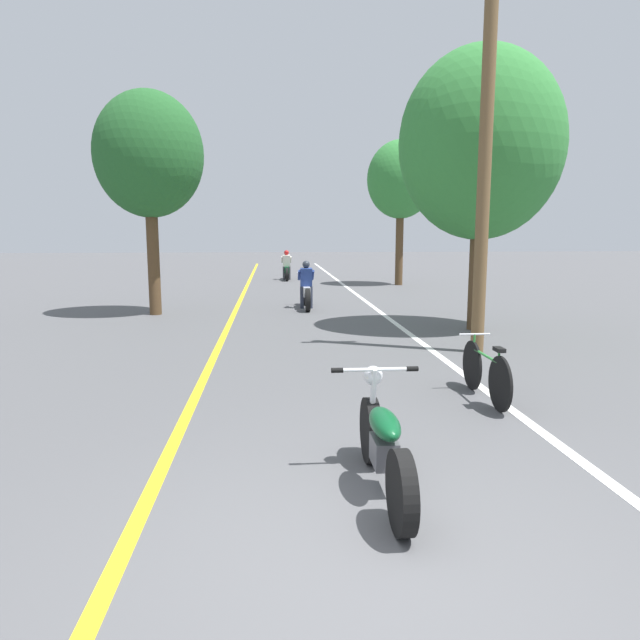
# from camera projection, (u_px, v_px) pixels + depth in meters

# --- Properties ---
(ground_plane) EXTENTS (120.00, 120.00, 0.00)m
(ground_plane) POSITION_uv_depth(u_px,v_px,m) (366.00, 560.00, 3.93)
(ground_plane) COLOR #515154
(lane_stripe_center) EXTENTS (0.14, 48.00, 0.01)m
(lane_stripe_center) POSITION_uv_depth(u_px,v_px,m) (236.00, 309.00, 16.60)
(lane_stripe_center) COLOR yellow
(lane_stripe_center) RESTS_ON ground
(lane_stripe_edge) EXTENTS (0.14, 48.00, 0.01)m
(lane_stripe_edge) POSITION_uv_depth(u_px,v_px,m) (375.00, 308.00, 16.93)
(lane_stripe_edge) COLOR white
(lane_stripe_edge) RESTS_ON ground
(utility_pole) EXTENTS (1.10, 0.24, 7.36)m
(utility_pole) POSITION_uv_depth(u_px,v_px,m) (486.00, 145.00, 10.16)
(utility_pole) COLOR brown
(utility_pole) RESTS_ON ground
(roadside_tree_right_near) EXTENTS (3.65, 3.29, 6.26)m
(roadside_tree_right_near) POSITION_uv_depth(u_px,v_px,m) (481.00, 145.00, 12.59)
(roadside_tree_right_near) COLOR #513A23
(roadside_tree_right_near) RESTS_ON ground
(roadside_tree_right_far) EXTENTS (2.80, 2.52, 6.00)m
(roadside_tree_right_far) POSITION_uv_depth(u_px,v_px,m) (401.00, 180.00, 23.60)
(roadside_tree_right_far) COLOR #513A23
(roadside_tree_right_far) RESTS_ON ground
(roadside_tree_left) EXTENTS (2.85, 2.57, 5.89)m
(roadside_tree_left) POSITION_uv_depth(u_px,v_px,m) (149.00, 156.00, 14.95)
(roadside_tree_left) COLOR #513A23
(roadside_tree_left) RESTS_ON ground
(motorcycle_foreground) EXTENTS (0.82, 1.99, 1.00)m
(motorcycle_foreground) POSITION_uv_depth(u_px,v_px,m) (383.00, 444.00, 4.92)
(motorcycle_foreground) COLOR black
(motorcycle_foreground) RESTS_ON ground
(motorcycle_rider_lead) EXTENTS (0.50, 2.16, 1.40)m
(motorcycle_rider_lead) POSITION_uv_depth(u_px,v_px,m) (306.00, 290.00, 16.79)
(motorcycle_rider_lead) COLOR black
(motorcycle_rider_lead) RESTS_ON ground
(motorcycle_rider_far) EXTENTS (0.50, 2.05, 1.39)m
(motorcycle_rider_far) POSITION_uv_depth(u_px,v_px,m) (287.00, 269.00, 26.74)
(motorcycle_rider_far) COLOR black
(motorcycle_rider_far) RESTS_ON ground
(bicycle_parked) EXTENTS (0.44, 1.73, 0.83)m
(bicycle_parked) POSITION_uv_depth(u_px,v_px,m) (485.00, 372.00, 7.62)
(bicycle_parked) COLOR black
(bicycle_parked) RESTS_ON ground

